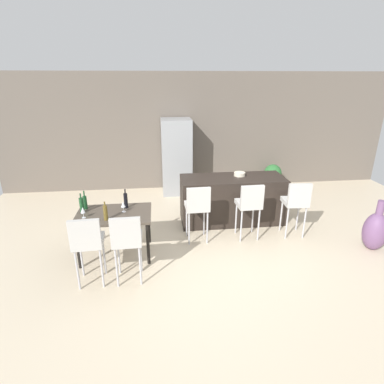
# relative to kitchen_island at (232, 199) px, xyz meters

# --- Properties ---
(ground_plane) EXTENTS (10.00, 10.00, 0.00)m
(ground_plane) POSITION_rel_kitchen_island_xyz_m (-0.37, -0.83, -0.46)
(ground_plane) COLOR beige
(back_wall) EXTENTS (10.00, 0.12, 2.90)m
(back_wall) POSITION_rel_kitchen_island_xyz_m (-0.37, 2.24, 0.99)
(back_wall) COLOR #665B51
(back_wall) RESTS_ON ground_plane
(kitchen_island) EXTENTS (2.03, 0.77, 0.92)m
(kitchen_island) POSITION_rel_kitchen_island_xyz_m (0.00, 0.00, 0.00)
(kitchen_island) COLOR black
(kitchen_island) RESTS_ON ground_plane
(bar_chair_left) EXTENTS (0.41, 0.41, 1.05)m
(bar_chair_left) POSITION_rel_kitchen_island_xyz_m (-0.80, -0.76, 0.24)
(bar_chair_left) COLOR beige
(bar_chair_left) RESTS_ON ground_plane
(bar_chair_middle) EXTENTS (0.41, 0.41, 1.05)m
(bar_chair_middle) POSITION_rel_kitchen_island_xyz_m (0.12, -0.76, 0.24)
(bar_chair_middle) COLOR beige
(bar_chair_middle) RESTS_ON ground_plane
(bar_chair_right) EXTENTS (0.42, 0.42, 1.05)m
(bar_chair_right) POSITION_rel_kitchen_island_xyz_m (0.97, -0.76, 0.24)
(bar_chair_right) COLOR beige
(bar_chair_right) RESTS_ON ground_plane
(dining_table) EXTENTS (1.17, 0.79, 0.74)m
(dining_table) POSITION_rel_kitchen_island_xyz_m (-2.17, -1.04, 0.20)
(dining_table) COLOR #4C4238
(dining_table) RESTS_ON ground_plane
(dining_chair_near) EXTENTS (0.42, 0.42, 1.05)m
(dining_chair_near) POSITION_rel_kitchen_island_xyz_m (-2.43, -1.80, 0.24)
(dining_chair_near) COLOR beige
(dining_chair_near) RESTS_ON ground_plane
(dining_chair_far) EXTENTS (0.41, 0.41, 1.05)m
(dining_chair_far) POSITION_rel_kitchen_island_xyz_m (-1.91, -1.80, 0.24)
(dining_chair_far) COLOR beige
(dining_chair_far) RESTS_ON ground_plane
(wine_bottle_corner) EXTENTS (0.06, 0.06, 0.32)m
(wine_bottle_corner) POSITION_rel_kitchen_island_xyz_m (-1.99, -0.84, 0.41)
(wine_bottle_corner) COLOR black
(wine_bottle_corner) RESTS_ON dining_table
(wine_bottle_right) EXTENTS (0.06, 0.06, 0.31)m
(wine_bottle_right) POSITION_rel_kitchen_island_xyz_m (-2.65, -0.81, 0.40)
(wine_bottle_right) COLOR #194723
(wine_bottle_right) RESTS_ON dining_table
(wine_bottle_far) EXTENTS (0.07, 0.07, 0.32)m
(wine_bottle_far) POSITION_rel_kitchen_island_xyz_m (-2.67, -0.95, 0.41)
(wine_bottle_far) COLOR #194723
(wine_bottle_far) RESTS_ON dining_table
(wine_bottle_end) EXTENTS (0.06, 0.06, 0.29)m
(wine_bottle_end) POSITION_rel_kitchen_island_xyz_m (-2.25, -1.27, 0.40)
(wine_bottle_end) COLOR brown
(wine_bottle_end) RESTS_ON dining_table
(wine_glass_left) EXTENTS (0.07, 0.07, 0.17)m
(wine_glass_left) POSITION_rel_kitchen_island_xyz_m (-2.02, -1.00, 0.40)
(wine_glass_left) COLOR silver
(wine_glass_left) RESTS_ON dining_table
(wine_glass_middle) EXTENTS (0.07, 0.07, 0.17)m
(wine_glass_middle) POSITION_rel_kitchen_island_xyz_m (-2.61, -1.16, 0.40)
(wine_glass_middle) COLOR silver
(wine_glass_middle) RESTS_ON dining_table
(refrigerator) EXTENTS (0.72, 0.68, 1.84)m
(refrigerator) POSITION_rel_kitchen_island_xyz_m (-0.98, 1.80, 0.46)
(refrigerator) COLOR #939699
(refrigerator) RESTS_ON ground_plane
(fruit_bowl) EXTENTS (0.22, 0.22, 0.07)m
(fruit_bowl) POSITION_rel_kitchen_island_xyz_m (0.16, 0.10, 0.50)
(fruit_bowl) COLOR beige
(fruit_bowl) RESTS_ON kitchen_island
(floor_vase) EXTENTS (0.39, 0.39, 0.88)m
(floor_vase) POSITION_rel_kitchen_island_xyz_m (2.13, -1.37, -0.12)
(floor_vase) COLOR #704C75
(floor_vase) RESTS_ON ground_plane
(potted_plant) EXTENTS (0.45, 0.45, 0.64)m
(potted_plant) POSITION_rel_kitchen_island_xyz_m (1.52, 1.79, -0.08)
(potted_plant) COLOR #38383D
(potted_plant) RESTS_ON ground_plane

